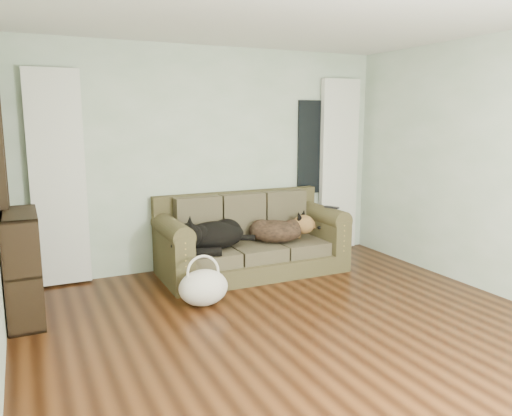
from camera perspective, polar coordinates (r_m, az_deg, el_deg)
name	(u,v)px	position (r m, az deg, el deg)	size (l,w,h in m)	color
floor	(320,346)	(4.13, 7.35, -15.38)	(5.00, 5.00, 0.00)	black
wall_back	(209,159)	(5.99, -5.37, 5.64)	(4.50, 0.04, 2.60)	silver
curtain_left	(58,179)	(5.58, -21.70, 3.07)	(0.55, 0.08, 2.25)	white
curtain_right	(339,166)	(6.76, 9.43, 4.80)	(0.55, 0.08, 2.25)	white
window_pane	(315,147)	(6.59, 6.72, 6.91)	(0.50, 0.03, 1.20)	black
door_casing	(4,197)	(5.22, -26.82, 1.13)	(0.07, 0.60, 2.10)	black
sofa	(252,235)	(5.77, -0.42, -3.05)	(2.11, 0.91, 0.86)	#2D2218
dog_black_lab	(211,238)	(5.52, -5.17, -3.38)	(0.73, 0.51, 0.31)	black
dog_shepherd	(278,230)	(5.83, 2.58, -2.50)	(0.65, 0.46, 0.28)	black
tv_remote	(332,207)	(6.00, 8.64, 0.09)	(0.05, 0.17, 0.02)	black
tote_bag	(203,289)	(4.87, -6.03, -9.21)	(0.48, 0.37, 0.35)	beige
bookshelf	(23,265)	(4.87, -25.11, -5.96)	(0.29, 0.78, 0.98)	black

